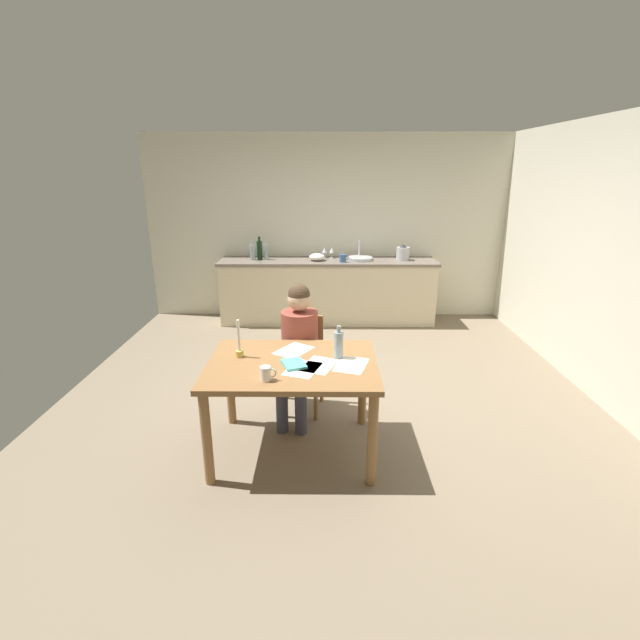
% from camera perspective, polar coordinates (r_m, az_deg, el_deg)
% --- Properties ---
extents(ground_plane, '(5.20, 5.20, 0.04)m').
position_cam_1_polar(ground_plane, '(4.59, 1.13, -9.19)').
color(ground_plane, '#7A6B56').
extents(wall_back, '(5.20, 0.12, 2.60)m').
position_cam_1_polar(wall_back, '(6.71, 0.97, 11.53)').
color(wall_back, beige).
rests_on(wall_back, ground).
extents(wall_right, '(0.12, 5.20, 2.60)m').
position_cam_1_polar(wall_right, '(4.92, 33.32, 5.97)').
color(wall_right, beige).
rests_on(wall_right, ground).
extents(kitchen_counter, '(3.05, 0.64, 0.90)m').
position_cam_1_polar(kitchen_counter, '(6.52, 0.96, 3.73)').
color(kitchen_counter, beige).
rests_on(kitchen_counter, ground).
extents(dining_table, '(1.25, 0.93, 0.75)m').
position_cam_1_polar(dining_table, '(3.41, -3.49, -6.98)').
color(dining_table, olive).
rests_on(dining_table, ground).
extents(chair_at_table, '(0.45, 0.45, 0.86)m').
position_cam_1_polar(chair_at_table, '(4.12, -2.35, -4.89)').
color(chair_at_table, olive).
rests_on(chair_at_table, ground).
extents(person_seated, '(0.38, 0.62, 1.19)m').
position_cam_1_polar(person_seated, '(3.91, -2.77, -3.02)').
color(person_seated, brown).
rests_on(person_seated, ground).
extents(coffee_mug, '(0.11, 0.07, 0.10)m').
position_cam_1_polar(coffee_mug, '(3.09, -6.82, -6.72)').
color(coffee_mug, white).
rests_on(coffee_mug, dining_table).
extents(candlestick, '(0.06, 0.06, 0.30)m').
position_cam_1_polar(candlestick, '(3.48, -10.16, -3.31)').
color(candlestick, gold).
rests_on(candlestick, dining_table).
extents(book_magazine, '(0.21, 0.24, 0.02)m').
position_cam_1_polar(book_magazine, '(3.31, -3.32, -5.57)').
color(book_magazine, '#51B5AD').
rests_on(book_magazine, dining_table).
extents(paper_letter, '(0.29, 0.35, 0.00)m').
position_cam_1_polar(paper_letter, '(3.32, 3.96, -5.67)').
color(paper_letter, white).
rests_on(paper_letter, dining_table).
extents(paper_bill, '(0.34, 0.36, 0.00)m').
position_cam_1_polar(paper_bill, '(3.58, -3.33, -3.85)').
color(paper_bill, white).
rests_on(paper_bill, dining_table).
extents(paper_envelope, '(0.30, 0.35, 0.00)m').
position_cam_1_polar(paper_envelope, '(3.26, -2.20, -6.16)').
color(paper_envelope, white).
rests_on(paper_envelope, dining_table).
extents(paper_receipt, '(0.30, 0.35, 0.00)m').
position_cam_1_polar(paper_receipt, '(3.31, -0.12, -5.72)').
color(paper_receipt, white).
rests_on(paper_receipt, dining_table).
extents(wine_bottle_on_table, '(0.07, 0.07, 0.26)m').
position_cam_1_polar(wine_bottle_on_table, '(3.41, 2.36, -3.08)').
color(wine_bottle_on_table, '#8C999E').
rests_on(wine_bottle_on_table, dining_table).
extents(sink_unit, '(0.36, 0.36, 0.24)m').
position_cam_1_polar(sink_unit, '(6.44, 5.04, 7.77)').
color(sink_unit, '#B2B7BC').
rests_on(sink_unit, kitchen_counter).
extents(bottle_oil, '(0.07, 0.07, 0.26)m').
position_cam_1_polar(bottle_oil, '(6.47, -8.50, 8.49)').
color(bottle_oil, '#8C999E').
rests_on(bottle_oil, kitchen_counter).
extents(bottle_vinegar, '(0.08, 0.08, 0.32)m').
position_cam_1_polar(bottle_vinegar, '(6.51, -7.64, 8.79)').
color(bottle_vinegar, black).
rests_on(bottle_vinegar, kitchen_counter).
extents(bottle_wine_red, '(0.06, 0.06, 0.26)m').
position_cam_1_polar(bottle_wine_red, '(6.48, -6.83, 8.55)').
color(bottle_wine_red, '#8C999E').
rests_on(bottle_wine_red, kitchen_counter).
extents(mixing_bowl, '(0.22, 0.22, 0.10)m').
position_cam_1_polar(mixing_bowl, '(6.37, -0.39, 7.96)').
color(mixing_bowl, white).
rests_on(mixing_bowl, kitchen_counter).
extents(stovetop_kettle, '(0.18, 0.18, 0.22)m').
position_cam_1_polar(stovetop_kettle, '(6.50, 10.42, 8.31)').
color(stovetop_kettle, '#B7BABF').
rests_on(stovetop_kettle, kitchen_counter).
extents(wine_glass_near_sink, '(0.07, 0.07, 0.15)m').
position_cam_1_polar(wine_glass_near_sink, '(6.55, 1.50, 8.77)').
color(wine_glass_near_sink, silver).
rests_on(wine_glass_near_sink, kitchen_counter).
extents(wine_glass_by_kettle, '(0.07, 0.07, 0.15)m').
position_cam_1_polar(wine_glass_by_kettle, '(6.55, 0.57, 8.78)').
color(wine_glass_by_kettle, silver).
rests_on(wine_glass_by_kettle, kitchen_counter).
extents(teacup_on_counter, '(0.13, 0.09, 0.11)m').
position_cam_1_polar(teacup_on_counter, '(6.27, 2.91, 7.81)').
color(teacup_on_counter, '#33598C').
rests_on(teacup_on_counter, kitchen_counter).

